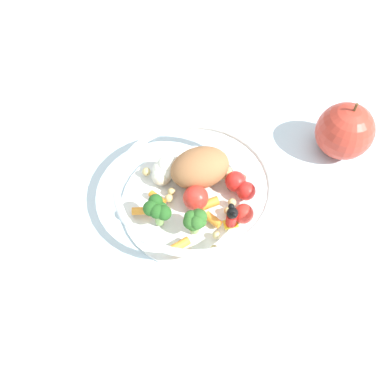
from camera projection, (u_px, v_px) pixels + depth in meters
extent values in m
plane|color=silver|center=(196.00, 208.00, 0.56)|extent=(2.40, 2.40, 0.00)
cylinder|color=white|center=(192.00, 202.00, 0.56)|extent=(0.20, 0.20, 0.01)
torus|color=white|center=(192.00, 184.00, 0.52)|extent=(0.21, 0.21, 0.01)
ellipsoid|color=#9E663D|center=(200.00, 168.00, 0.55)|extent=(0.06, 0.08, 0.05)
cylinder|color=#8EB766|center=(195.00, 227.00, 0.52)|extent=(0.01, 0.01, 0.02)
sphere|color=#2D6023|center=(193.00, 216.00, 0.51)|extent=(0.01, 0.01, 0.01)
sphere|color=#2D6023|center=(191.00, 217.00, 0.50)|extent=(0.02, 0.02, 0.02)
sphere|color=#2D6023|center=(191.00, 222.00, 0.50)|extent=(0.02, 0.02, 0.02)
sphere|color=#2D6023|center=(193.00, 225.00, 0.50)|extent=(0.02, 0.02, 0.02)
sphere|color=#2D6023|center=(197.00, 222.00, 0.50)|extent=(0.02, 0.02, 0.02)
sphere|color=#2D6023|center=(201.00, 222.00, 0.50)|extent=(0.02, 0.02, 0.02)
sphere|color=#2D6023|center=(200.00, 217.00, 0.50)|extent=(0.02, 0.02, 0.02)
sphere|color=#2D6023|center=(198.00, 216.00, 0.51)|extent=(0.02, 0.02, 0.02)
cylinder|color=#7FAD5B|center=(159.00, 218.00, 0.52)|extent=(0.01, 0.01, 0.02)
sphere|color=#23561E|center=(156.00, 203.00, 0.51)|extent=(0.02, 0.02, 0.02)
sphere|color=#23561E|center=(151.00, 208.00, 0.50)|extent=(0.02, 0.02, 0.02)
sphere|color=#23561E|center=(156.00, 211.00, 0.50)|extent=(0.02, 0.02, 0.02)
sphere|color=#23561E|center=(164.00, 213.00, 0.50)|extent=(0.02, 0.02, 0.02)
sphere|color=#23561E|center=(161.00, 208.00, 0.51)|extent=(0.02, 0.02, 0.02)
sphere|color=silver|center=(165.00, 167.00, 0.57)|extent=(0.02, 0.02, 0.02)
sphere|color=silver|center=(163.00, 170.00, 0.56)|extent=(0.03, 0.03, 0.03)
sphere|color=silver|center=(161.00, 176.00, 0.56)|extent=(0.03, 0.03, 0.03)
sphere|color=silver|center=(167.00, 172.00, 0.56)|extent=(0.02, 0.02, 0.02)
sphere|color=silver|center=(175.00, 169.00, 0.56)|extent=(0.02, 0.02, 0.02)
sphere|color=silver|center=(168.00, 166.00, 0.56)|extent=(0.03, 0.03, 0.03)
cube|color=yellow|center=(231.00, 224.00, 0.53)|extent=(0.01, 0.02, 0.00)
cylinder|color=red|center=(231.00, 219.00, 0.52)|extent=(0.02, 0.02, 0.02)
sphere|color=black|center=(232.00, 213.00, 0.51)|extent=(0.01, 0.01, 0.01)
sphere|color=black|center=(234.00, 215.00, 0.50)|extent=(0.01, 0.01, 0.01)
sphere|color=black|center=(231.00, 207.00, 0.51)|extent=(0.01, 0.01, 0.01)
cylinder|color=orange|center=(157.00, 198.00, 0.55)|extent=(0.03, 0.02, 0.01)
cylinder|color=orange|center=(213.00, 220.00, 0.53)|extent=(0.03, 0.02, 0.01)
cylinder|color=orange|center=(209.00, 203.00, 0.54)|extent=(0.01, 0.03, 0.01)
cylinder|color=orange|center=(142.00, 211.00, 0.54)|extent=(0.02, 0.03, 0.01)
cylinder|color=orange|center=(180.00, 245.00, 0.51)|extent=(0.02, 0.03, 0.01)
sphere|color=red|center=(236.00, 181.00, 0.55)|extent=(0.03, 0.03, 0.03)
sphere|color=red|center=(193.00, 201.00, 0.53)|extent=(0.03, 0.03, 0.03)
sphere|color=red|center=(246.00, 191.00, 0.54)|extent=(0.03, 0.03, 0.03)
sphere|color=red|center=(244.00, 214.00, 0.52)|extent=(0.03, 0.03, 0.03)
sphere|color=#D1B775|center=(225.00, 175.00, 0.57)|extent=(0.01, 0.01, 0.01)
sphere|color=#D1B775|center=(243.00, 178.00, 0.56)|extent=(0.01, 0.01, 0.01)
sphere|color=tan|center=(211.00, 250.00, 0.50)|extent=(0.01, 0.01, 0.01)
sphere|color=tan|center=(232.00, 202.00, 0.54)|extent=(0.01, 0.01, 0.01)
sphere|color=tan|center=(171.00, 191.00, 0.55)|extent=(0.01, 0.01, 0.01)
sphere|color=tan|center=(146.00, 172.00, 0.57)|extent=(0.01, 0.01, 0.01)
sphere|color=#D1B775|center=(216.00, 235.00, 0.52)|extent=(0.01, 0.01, 0.01)
sphere|color=tan|center=(169.00, 198.00, 0.55)|extent=(0.01, 0.01, 0.01)
sphere|color=tan|center=(228.00, 171.00, 0.57)|extent=(0.01, 0.01, 0.01)
sphere|color=tan|center=(228.00, 211.00, 0.54)|extent=(0.01, 0.01, 0.01)
sphere|color=#BC3828|center=(345.00, 131.00, 0.58)|extent=(0.08, 0.08, 0.08)
cylinder|color=brown|center=(356.00, 107.00, 0.54)|extent=(0.00, 0.00, 0.01)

